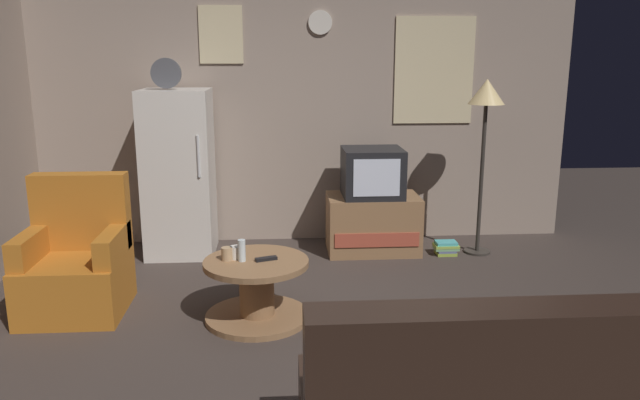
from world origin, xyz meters
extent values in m
plane|color=#3D332D|center=(0.00, 0.00, 0.00)|extent=(12.00, 12.00, 0.00)
cube|color=gray|center=(0.00, 2.45, 1.37)|extent=(5.20, 0.10, 2.73)
cube|color=beige|center=(1.27, 2.39, 1.65)|extent=(0.76, 0.02, 1.00)
cube|color=beige|center=(-0.74, 2.39, 1.97)|extent=(0.40, 0.02, 0.52)
cylinder|color=silver|center=(0.18, 2.39, 2.09)|extent=(0.22, 0.03, 0.22)
cube|color=silver|center=(-1.13, 2.04, 0.75)|extent=(0.60, 0.60, 1.50)
cylinder|color=silver|center=(-0.91, 1.73, 0.95)|extent=(0.02, 0.02, 0.36)
cylinder|color=#4C4C51|center=(-1.18, 1.96, 1.64)|extent=(0.26, 0.04, 0.26)
cube|color=#8E6642|center=(0.64, 1.96, 0.26)|extent=(0.84, 0.52, 0.53)
cube|color=#AD4733|center=(0.64, 1.69, 0.19)|extent=(0.76, 0.01, 0.13)
cube|color=black|center=(0.63, 1.96, 0.75)|extent=(0.54, 0.50, 0.44)
cube|color=silver|center=(0.63, 1.70, 0.75)|extent=(0.41, 0.01, 0.33)
cylinder|color=#332D28|center=(1.61, 1.84, 0.01)|extent=(0.24, 0.24, 0.02)
cylinder|color=#332D28|center=(1.61, 1.84, 0.70)|extent=(0.04, 0.04, 1.40)
cone|color=#F2D18C|center=(1.61, 1.84, 1.48)|extent=(0.32, 0.32, 0.22)
cylinder|color=#8E6642|center=(-0.39, 0.49, 0.02)|extent=(0.72, 0.72, 0.04)
cylinder|color=#8E6642|center=(-0.39, 0.49, 0.22)|extent=(0.24, 0.24, 0.39)
cylinder|color=#8E6642|center=(-0.39, 0.49, 0.41)|extent=(0.72, 0.72, 0.04)
cylinder|color=silver|center=(-0.48, 0.48, 0.51)|extent=(0.05, 0.05, 0.15)
cylinder|color=silver|center=(-0.53, 0.53, 0.48)|extent=(0.08, 0.08, 0.09)
cylinder|color=tan|center=(-0.59, 0.50, 0.48)|extent=(0.08, 0.08, 0.09)
cube|color=black|center=(-0.32, 0.48, 0.44)|extent=(0.16, 0.09, 0.02)
cube|color=#B2661E|center=(-1.68, 0.70, 0.20)|extent=(0.68, 0.68, 0.40)
cube|color=#B2661E|center=(-1.68, 0.96, 0.68)|extent=(0.68, 0.16, 0.56)
cube|color=#B2661E|center=(-1.96, 0.70, 0.50)|extent=(0.12, 0.60, 0.20)
cube|color=#B2661E|center=(-1.40, 0.70, 0.50)|extent=(0.12, 0.60, 0.20)
cube|color=black|center=(0.70, -1.52, 0.66)|extent=(1.70, 0.20, 0.52)
cube|color=#95AF3F|center=(1.30, 1.80, 0.01)|extent=(0.18, 0.15, 0.03)
cube|color=slate|center=(1.30, 1.80, 0.04)|extent=(0.17, 0.15, 0.02)
cube|color=#7AB17C|center=(1.30, 1.80, 0.06)|extent=(0.22, 0.15, 0.02)
cube|color=#9AB74B|center=(1.30, 1.80, 0.09)|extent=(0.22, 0.15, 0.02)
cube|color=#4CB2B7|center=(1.30, 1.80, 0.11)|extent=(0.19, 0.14, 0.03)
camera|label=1|loc=(-0.23, -3.50, 1.80)|focal=34.51mm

